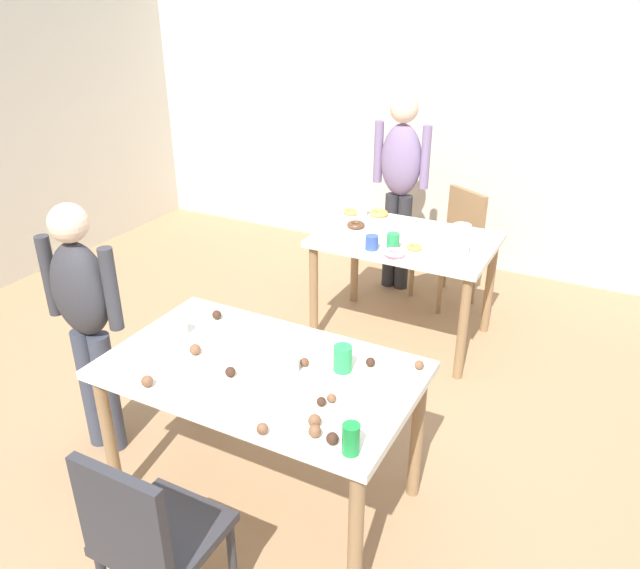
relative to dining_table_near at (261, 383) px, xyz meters
The scene contains 36 objects.
ground_plane 0.67m from the dining_table_near, 106.04° to the left, with size 6.40×6.40×0.00m, color #9E7A56.
wall_back 3.35m from the dining_table_near, 90.45° to the left, with size 6.40×0.10×2.60m, color beige.
dining_table_near is the anchor object (origin of this frame).
dining_table_far 1.77m from the dining_table_near, 89.36° to the left, with size 1.16×0.79×0.75m.
chair_near_table 0.80m from the dining_table_near, 88.99° to the right, with size 0.40×0.40×0.87m.
chair_far_table 2.52m from the dining_table_near, 86.61° to the left, with size 0.55×0.55×0.87m.
person_girl_near 0.99m from the dining_table_near, behind, with size 0.45×0.22×1.38m.
person_adult_far 2.54m from the dining_table_near, 97.11° to the left, with size 0.45×0.21×1.55m.
mixing_bowl 0.16m from the dining_table_near, ahead, with size 0.17×0.17×0.07m, color white.
soda_can 0.69m from the dining_table_near, 28.62° to the right, with size 0.07×0.07×0.12m, color #198438.
fork_near 0.24m from the dining_table_near, 77.65° to the left, with size 0.17×0.02×0.01m, color silver.
cup_near_0 0.39m from the dining_table_near, 23.31° to the left, with size 0.08×0.08×0.12m, color green.
cup_near_1 0.51m from the dining_table_near, behind, with size 0.07×0.07×0.10m, color white.
cake_ball_0 0.49m from the dining_table_near, 31.81° to the right, with size 0.05×0.05×0.05m, color brown.
cake_ball_1 0.50m from the dining_table_near, 28.19° to the left, with size 0.04×0.04×0.04m, color #3D2319.
cake_ball_2 0.42m from the dining_table_near, 12.20° to the right, with size 0.04×0.04×0.04m, color brown.
cake_ball_3 0.34m from the dining_table_near, behind, with size 0.05×0.05×0.05m, color brown.
cake_ball_4 0.54m from the dining_table_near, 35.07° to the right, with size 0.05×0.05×0.05m, color brown.
cake_ball_5 0.61m from the dining_table_near, 31.34° to the right, with size 0.05×0.05×0.05m, color #3D2319.
cake_ball_6 0.52m from the dining_table_near, 147.99° to the left, with size 0.05×0.05×0.05m, color #3D2319.
cake_ball_7 0.18m from the dining_table_near, 120.87° to the right, with size 0.05×0.05×0.05m, color #3D2319.
cake_ball_8 0.22m from the dining_table_near, 29.33° to the left, with size 0.04×0.04×0.04m, color brown.
cake_ball_9 0.50m from the dining_table_near, 134.60° to the right, with size 0.05×0.05×0.05m, color brown.
cake_ball_10 0.71m from the dining_table_near, 26.09° to the left, with size 0.04×0.04×0.04m, color brown.
cake_ball_11 0.47m from the dining_table_near, 56.49° to the right, with size 0.05×0.05×0.05m, color brown.
cake_ball_12 0.40m from the dining_table_near, 18.76° to the right, with size 0.04×0.04×0.04m, color #3D2319.
pitcher_far 1.65m from the dining_table_near, 74.57° to the left, with size 0.11×0.11×0.22m, color white.
cup_far_0 1.48m from the dining_table_near, 93.89° to the left, with size 0.08×0.08×0.09m, color #3351B2.
cup_far_1 2.06m from the dining_table_near, 101.54° to the left, with size 0.08×0.08×0.11m, color white.
cup_far_2 1.55m from the dining_table_near, 89.46° to the left, with size 0.08×0.08×0.10m, color green.
donut_far_0 2.11m from the dining_table_near, 98.36° to the left, with size 0.13×0.13×0.04m, color gold.
donut_far_1 2.09m from the dining_table_near, 104.01° to the left, with size 0.11×0.11×0.03m, color gold.
donut_far_2 1.44m from the dining_table_near, 87.27° to the left, with size 0.13×0.13×0.04m, color pink.
donut_far_3 1.82m from the dining_table_near, 101.22° to the left, with size 0.12×0.12×0.04m, color brown.
donut_far_4 2.01m from the dining_table_near, 83.80° to the left, with size 0.11×0.11×0.03m, color white.
donut_far_5 1.60m from the dining_table_near, 84.92° to the left, with size 0.10×0.10×0.03m, color gold.
Camera 1 is at (1.33, -2.02, 2.27)m, focal length 35.00 mm.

